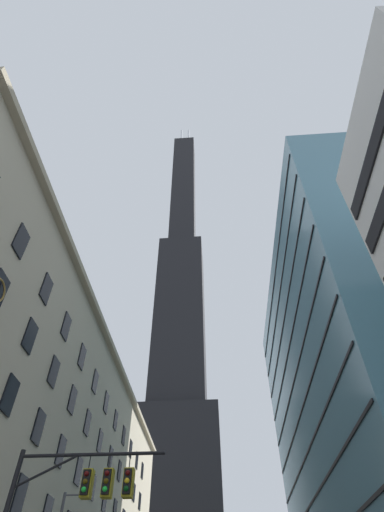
% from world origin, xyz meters
% --- Properties ---
extents(station_building, '(16.65, 68.50, 27.33)m').
position_xyz_m(station_building, '(-18.99, 28.25, 13.65)').
color(station_building, '#BCAF93').
rests_on(station_building, ground).
extents(dark_skyscraper, '(23.89, 23.89, 220.90)m').
position_xyz_m(dark_skyscraper, '(-10.39, 98.36, 67.56)').
color(dark_skyscraper, black).
rests_on(dark_skyscraper, ground).
extents(glass_office_midrise, '(19.20, 44.35, 43.25)m').
position_xyz_m(glass_office_midrise, '(20.54, 31.05, 21.63)').
color(glass_office_midrise, teal).
rests_on(glass_office_midrise, ground).
extents(traffic_signal_mast, '(6.30, 0.63, 7.43)m').
position_xyz_m(traffic_signal_mast, '(-4.03, 3.28, 5.56)').
color(traffic_signal_mast, black).
rests_on(traffic_signal_mast, sidewalk_left).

